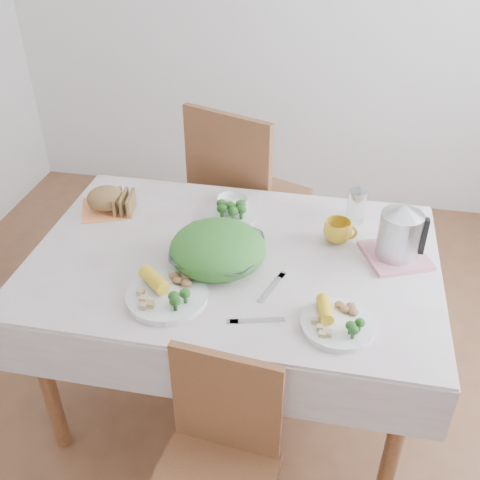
% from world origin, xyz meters
% --- Properties ---
extents(floor, '(3.60, 3.60, 0.00)m').
position_xyz_m(floor, '(0.00, 0.00, 0.00)').
color(floor, brown).
rests_on(floor, ground).
extents(dining_table, '(1.40, 0.90, 0.75)m').
position_xyz_m(dining_table, '(0.00, 0.00, 0.38)').
color(dining_table, brown).
rests_on(dining_table, floor).
extents(tablecloth, '(1.50, 1.00, 0.01)m').
position_xyz_m(tablecloth, '(0.00, 0.00, 0.76)').
color(tablecloth, beige).
rests_on(tablecloth, dining_table).
extents(chair_near, '(0.41, 0.41, 0.82)m').
position_xyz_m(chair_near, '(0.07, -0.72, 0.47)').
color(chair_near, brown).
rests_on(chair_near, floor).
extents(chair_far, '(0.62, 0.62, 1.06)m').
position_xyz_m(chair_far, '(-0.08, 0.82, 0.47)').
color(chair_far, brown).
rests_on(chair_far, floor).
extents(salad_bowl, '(0.35, 0.35, 0.08)m').
position_xyz_m(salad_bowl, '(-0.05, -0.06, 0.80)').
color(salad_bowl, white).
rests_on(salad_bowl, tablecloth).
extents(dinner_plate_left, '(0.38, 0.38, 0.02)m').
position_xyz_m(dinner_plate_left, '(-0.17, -0.29, 0.77)').
color(dinner_plate_left, white).
rests_on(dinner_plate_left, tablecloth).
extents(dinner_plate_right, '(0.27, 0.27, 0.02)m').
position_xyz_m(dinner_plate_right, '(0.40, -0.31, 0.77)').
color(dinner_plate_right, white).
rests_on(dinner_plate_right, tablecloth).
extents(broccoli_plate, '(0.28, 0.28, 0.02)m').
position_xyz_m(broccoli_plate, '(-0.06, 0.25, 0.77)').
color(broccoli_plate, beige).
rests_on(broccoli_plate, tablecloth).
extents(napkin, '(0.27, 0.27, 0.00)m').
position_xyz_m(napkin, '(-0.59, 0.22, 0.76)').
color(napkin, '#FE904D').
rests_on(napkin, tablecloth).
extents(bread_loaf, '(0.17, 0.17, 0.09)m').
position_xyz_m(bread_loaf, '(-0.59, 0.22, 0.82)').
color(bread_loaf, brown).
rests_on(bread_loaf, napkin).
extents(fruit_bowl, '(0.14, 0.14, 0.04)m').
position_xyz_m(fruit_bowl, '(-0.08, 0.34, 0.78)').
color(fruit_bowl, white).
rests_on(fruit_bowl, tablecloth).
extents(yellow_mug, '(0.12, 0.12, 0.09)m').
position_xyz_m(yellow_mug, '(0.37, 0.17, 0.81)').
color(yellow_mug, gold).
rests_on(yellow_mug, tablecloth).
extents(glass_tumbler, '(0.09, 0.09, 0.14)m').
position_xyz_m(glass_tumbler, '(0.44, 0.33, 0.83)').
color(glass_tumbler, white).
rests_on(glass_tumbler, tablecloth).
extents(pink_tray, '(0.28, 0.28, 0.02)m').
position_xyz_m(pink_tray, '(0.59, 0.10, 0.77)').
color(pink_tray, '#D28089').
rests_on(pink_tray, tablecloth).
extents(electric_kettle, '(0.17, 0.17, 0.21)m').
position_xyz_m(electric_kettle, '(0.59, 0.10, 0.88)').
color(electric_kettle, '#B2B5BA').
rests_on(electric_kettle, pink_tray).
extents(fork_right, '(0.08, 0.18, 0.00)m').
position_xyz_m(fork_right, '(0.17, -0.16, 0.76)').
color(fork_right, silver).
rests_on(fork_right, tablecloth).
extents(knife, '(0.18, 0.06, 0.00)m').
position_xyz_m(knife, '(0.15, -0.33, 0.76)').
color(knife, silver).
rests_on(knife, tablecloth).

